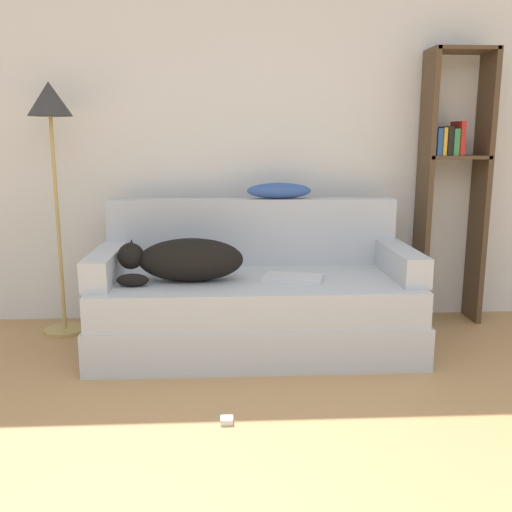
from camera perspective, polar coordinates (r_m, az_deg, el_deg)
wall_back at (r=4.06m, az=0.72°, el=12.69°), size 7.27×0.06×2.70m
couch at (r=3.52m, az=-0.08°, el=-5.74°), size 1.93×0.90×0.45m
couch_backrest at (r=3.79m, az=-0.38°, el=2.45°), size 1.89×0.15×0.44m
couch_arm_left at (r=3.51m, az=-14.78°, el=-0.88°), size 0.15×0.71×0.17m
couch_arm_right at (r=3.59m, az=14.25°, el=-0.56°), size 0.15×0.71×0.17m
dog at (r=3.36m, az=-7.16°, el=-0.39°), size 0.73×0.28×0.26m
laptop at (r=3.42m, az=3.75°, el=-2.16°), size 0.39×0.30×0.02m
throw_pillow at (r=3.78m, az=2.31°, el=6.54°), size 0.42×0.15×0.10m
bookshelf at (r=4.17m, az=19.05°, el=7.75°), size 0.43×0.26×1.86m
floor_lamp at (r=3.88m, az=-19.79°, el=11.88°), size 0.27×0.27×1.62m
power_adapter at (r=2.71m, az=-2.94°, el=-16.07°), size 0.06×0.06×0.03m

